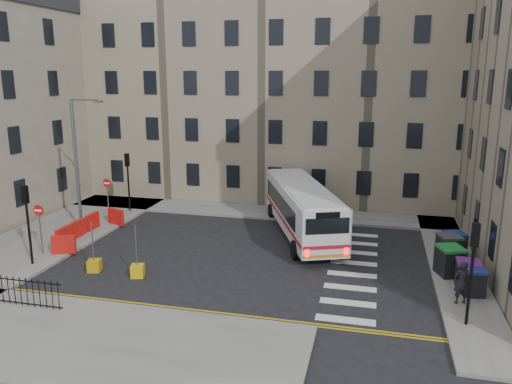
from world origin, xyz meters
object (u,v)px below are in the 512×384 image
at_px(bus, 302,207).
at_px(wheelie_bin_b, 468,275).
at_px(wheelie_bin_a, 473,281).
at_px(wheelie_bin_c, 450,261).
at_px(wheelie_bin_e, 454,244).
at_px(streetlamp, 76,163).
at_px(wheelie_bin_d, 449,247).
at_px(bollard_yellow, 138,271).
at_px(pedestrian, 461,282).
at_px(bollard_chevron, 94,266).

xyz_separation_m(bus, wheelie_bin_b, (8.53, -6.30, -0.96)).
bearing_deg(wheelie_bin_a, wheelie_bin_c, 102.56).
xyz_separation_m(wheelie_bin_a, wheelie_bin_e, (-0.10, 5.00, 0.02)).
relative_size(streetlamp, wheelie_bin_c, 5.16).
xyz_separation_m(wheelie_bin_a, wheelie_bin_d, (-0.49, 4.18, 0.07)).
distance_m(streetlamp, wheelie_bin_c, 21.98).
bearing_deg(wheelie_bin_a, wheelie_bin_d, 90.43).
xyz_separation_m(wheelie_bin_b, bollard_yellow, (-15.29, -2.04, -0.50)).
relative_size(wheelie_bin_a, wheelie_bin_b, 0.93).
bearing_deg(wheelie_bin_a, pedestrian, -126.30).
bearing_deg(wheelie_bin_b, bollard_yellow, -170.74).
bearing_deg(bus, wheelie_bin_e, -34.02).
bearing_deg(wheelie_bin_d, streetlamp, 161.79).
height_order(streetlamp, bus, streetlamp).
relative_size(pedestrian, bollard_chevron, 3.14).
height_order(wheelie_bin_b, wheelie_bin_e, wheelie_bin_b).
height_order(wheelie_bin_d, wheelie_bin_e, wheelie_bin_d).
xyz_separation_m(streetlamp, wheelie_bin_a, (22.27, -4.49, -3.58)).
distance_m(streetlamp, wheelie_bin_d, 22.07).
height_order(wheelie_bin_b, wheelie_bin_c, wheelie_bin_c).
height_order(bus, pedestrian, bus).
relative_size(streetlamp, bus, 0.72).
bearing_deg(bollard_yellow, streetlamp, 139.12).
xyz_separation_m(wheelie_bin_c, wheelie_bin_e, (0.60, 2.93, -0.09)).
distance_m(wheelie_bin_d, pedestrian, 5.31).
distance_m(streetlamp, wheelie_bin_a, 23.00).
distance_m(wheelie_bin_a, bollard_yellow, 15.48).
bearing_deg(wheelie_bin_e, streetlamp, 161.52).
bearing_deg(pedestrian, wheelie_bin_e, -116.63).
height_order(streetlamp, bollard_yellow, streetlamp).
height_order(wheelie_bin_a, bollard_yellow, wheelie_bin_a).
relative_size(wheelie_bin_e, bollard_chevron, 2.32).
bearing_deg(wheelie_bin_c, streetlamp, 154.27).
distance_m(wheelie_bin_e, pedestrian, 6.16).
xyz_separation_m(bus, wheelie_bin_d, (8.15, -2.71, -0.94)).
bearing_deg(wheelie_bin_c, bollard_yellow, 174.13).
xyz_separation_m(wheelie_bin_d, wheelie_bin_e, (0.39, 0.82, -0.05)).
xyz_separation_m(bus, wheelie_bin_a, (8.64, -6.89, -1.01)).
relative_size(bus, wheelie_bin_a, 9.43).
bearing_deg(streetlamp, bollard_yellow, -40.88).
xyz_separation_m(wheelie_bin_b, wheelie_bin_c, (-0.59, 1.48, 0.06)).
height_order(wheelie_bin_d, bollard_yellow, wheelie_bin_d).
xyz_separation_m(wheelie_bin_c, wheelie_bin_d, (0.22, 2.11, -0.04)).
bearing_deg(wheelie_bin_d, wheelie_bin_a, -100.73).
distance_m(wheelie_bin_a, wheelie_bin_e, 5.00).
bearing_deg(streetlamp, wheelie_bin_d, -0.82).
height_order(streetlamp, wheelie_bin_b, streetlamp).
bearing_deg(wheelie_bin_c, wheelie_bin_e, 59.04).
bearing_deg(bus, wheelie_bin_b, -58.00).
bearing_deg(wheelie_bin_d, wheelie_bin_e, 47.38).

